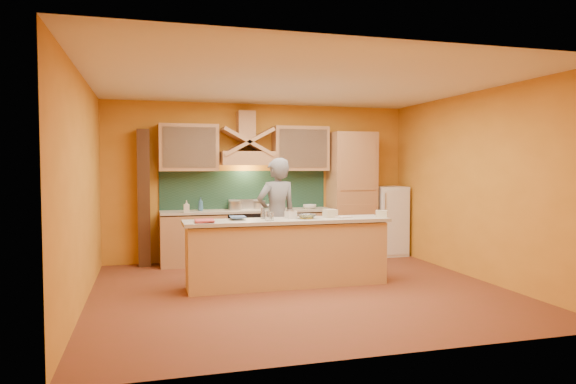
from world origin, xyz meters
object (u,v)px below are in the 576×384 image
object	(u,v)px
stove	(248,236)
fridge	(388,221)
person	(277,217)
kitchen_scale	(291,215)
mixing_bowl	(307,216)

from	to	relation	value
stove	fridge	size ratio (longest dim) A/B	0.69
stove	person	world-z (taller)	person
fridge	kitchen_scale	xyz separation A→B (m)	(-2.43, -1.83, 0.35)
person	mixing_bowl	xyz separation A→B (m)	(0.24, -0.76, 0.07)
person	kitchen_scale	size ratio (longest dim) A/B	13.86
stove	mixing_bowl	bearing A→B (deg)	-75.83
fridge	mixing_bowl	distance (m)	2.94
stove	kitchen_scale	size ratio (longest dim) A/B	6.88
fridge	kitchen_scale	distance (m)	3.06
fridge	mixing_bowl	size ratio (longest dim) A/B	5.02
kitchen_scale	stove	bearing A→B (deg)	83.42
stove	person	size ratio (longest dim) A/B	0.50
stove	kitchen_scale	xyz separation A→B (m)	(0.27, -1.83, 0.55)
person	mixing_bowl	distance (m)	0.80
stove	fridge	distance (m)	2.71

